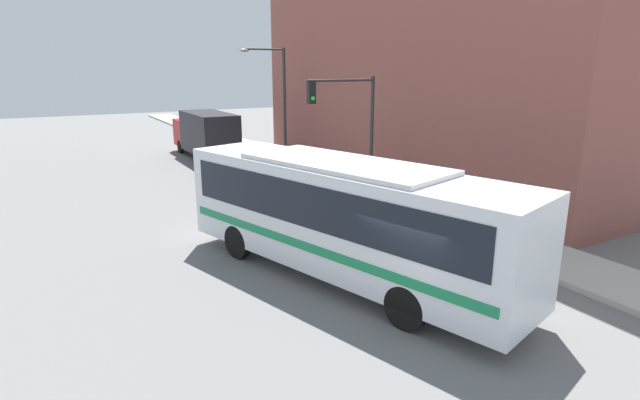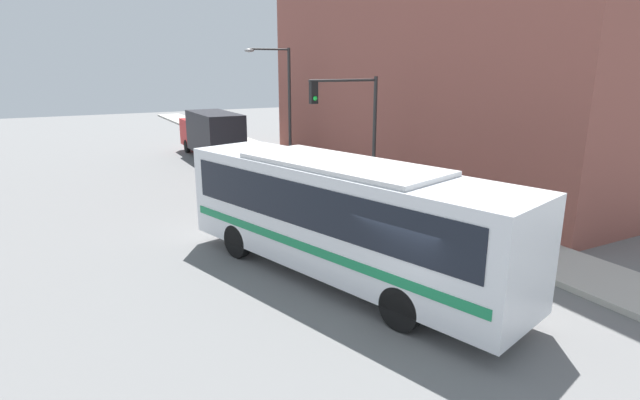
{
  "view_description": "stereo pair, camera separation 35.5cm",
  "coord_description": "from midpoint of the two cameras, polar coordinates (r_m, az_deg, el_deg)",
  "views": [
    {
      "loc": [
        -7.51,
        -8.24,
        5.84
      ],
      "look_at": [
        0.55,
        5.94,
        1.46
      ],
      "focal_mm": 28.0,
      "sensor_mm": 36.0,
      "label": 1
    },
    {
      "loc": [
        -7.2,
        -8.41,
        5.84
      ],
      "look_at": [
        0.55,
        5.94,
        1.46
      ],
      "focal_mm": 28.0,
      "sensor_mm": 36.0,
      "label": 2
    }
  ],
  "objects": [
    {
      "name": "ground_plane",
      "position": [
        12.55,
        11.87,
        -13.05
      ],
      "size": [
        120.0,
        120.0,
        0.0
      ],
      "primitive_type": "plane",
      "color": "slate"
    },
    {
      "name": "sidewalk",
      "position": [
        31.75,
        -3.43,
        4.56
      ],
      "size": [
        2.57,
        70.0,
        0.17
      ],
      "color": "#B7B2A8",
      "rests_on": "ground_plane"
    },
    {
      "name": "building_facade",
      "position": [
        27.18,
        11.95,
        15.54
      ],
      "size": [
        6.0,
        23.07,
        12.46
      ],
      "color": "brown",
      "rests_on": "ground_plane"
    },
    {
      "name": "city_bus",
      "position": [
        13.77,
        3.0,
        -1.36
      ],
      "size": [
        5.43,
        11.09,
        3.38
      ],
      "rotation": [
        0.0,
        0.0,
        0.28
      ],
      "color": "silver",
      "rests_on": "ground_plane"
    },
    {
      "name": "delivery_truck",
      "position": [
        33.63,
        -12.04,
        7.53
      ],
      "size": [
        2.28,
        7.86,
        3.01
      ],
      "color": "black",
      "rests_on": "ground_plane"
    },
    {
      "name": "fire_hydrant",
      "position": [
        19.04,
        13.98,
        -1.63
      ],
      "size": [
        0.24,
        0.33,
        0.72
      ],
      "color": "red",
      "rests_on": "sidewalk"
    },
    {
      "name": "traffic_light_pole",
      "position": [
        21.42,
        4.26,
        9.49
      ],
      "size": [
        3.28,
        0.35,
        5.26
      ],
      "color": "#2D2D2D",
      "rests_on": "sidewalk"
    },
    {
      "name": "parking_meter",
      "position": [
        21.18,
        8.52,
        1.94
      ],
      "size": [
        0.14,
        0.14,
        1.38
      ],
      "color": "#2D2D2D",
      "rests_on": "sidewalk"
    },
    {
      "name": "street_lamp",
      "position": [
        29.65,
        -3.86,
        11.84
      ],
      "size": [
        2.76,
        0.28,
        6.7
      ],
      "color": "#2D2D2D",
      "rests_on": "sidewalk"
    }
  ]
}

